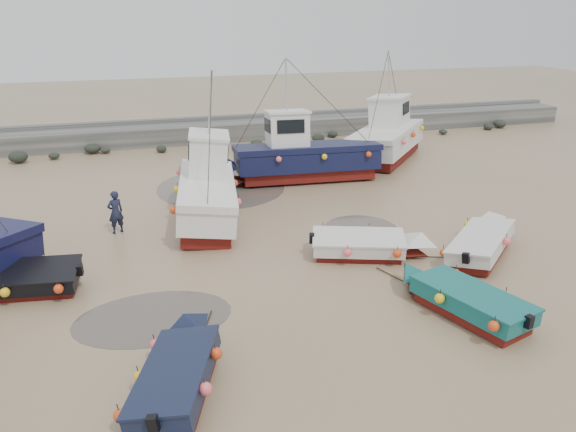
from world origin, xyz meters
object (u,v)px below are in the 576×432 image
cabin_boat_2 (295,156)px  cabin_boat_1 (204,188)px  person (118,233)px  dinghy_5 (368,243)px  dinghy_1 (183,367)px  cabin_boat_3 (390,135)px  dinghy_4 (2,278)px  dinghy_3 (485,239)px  dinghy_2 (461,295)px

cabin_boat_2 → cabin_boat_1: bearing=132.6°
cabin_boat_1 → cabin_boat_2: bearing=46.8°
cabin_boat_1 → person: 4.00m
dinghy_5 → dinghy_1: bearing=-32.6°
dinghy_1 → cabin_boat_3: cabin_boat_3 is taller
dinghy_4 → cabin_boat_1: (7.20, 5.13, 0.81)m
dinghy_5 → cabin_boat_2: (0.31, 10.08, 0.76)m
dinghy_5 → cabin_boat_3: size_ratio=0.65×
dinghy_5 → dinghy_3: bearing=98.0°
cabin_boat_1 → dinghy_3: bearing=-27.0°
dinghy_5 → cabin_boat_1: (-5.09, 5.82, 0.80)m
dinghy_1 → cabin_boat_1: 11.74m
dinghy_4 → cabin_boat_1: 8.88m
dinghy_5 → cabin_boat_3: cabin_boat_3 is taller
dinghy_1 → cabin_boat_2: (7.66, 15.76, 0.77)m
dinghy_1 → cabin_boat_1: cabin_boat_1 is taller
dinghy_5 → cabin_boat_1: bearing=-119.1°
person → cabin_boat_1: bearing=168.1°
dinghy_1 → person: bearing=117.4°
cabin_boat_3 → dinghy_1: bearing=-85.5°
dinghy_1 → cabin_boat_3: bearing=72.0°
dinghy_3 → cabin_boat_3: cabin_boat_3 is taller
cabin_boat_3 → cabin_boat_2: bearing=-114.2°
dinghy_4 → cabin_boat_2: bearing=-45.3°
dinghy_1 → cabin_boat_1: (2.25, 11.50, 0.80)m
dinghy_5 → person: bearing=-100.1°
dinghy_1 → dinghy_3: size_ratio=1.06×
person → dinghy_5: bearing=126.4°
dinghy_3 → cabin_boat_2: 11.71m
dinghy_3 → cabin_boat_1: size_ratio=0.54×
dinghy_2 → person: dinghy_2 is taller
dinghy_4 → cabin_boat_1: size_ratio=0.65×
dinghy_2 → cabin_boat_3: bearing=51.9°
dinghy_3 → dinghy_4: size_ratio=0.83×
dinghy_2 → dinghy_5: same height
dinghy_2 → person: size_ratio=3.21×
dinghy_5 → cabin_boat_3: (7.24, 13.09, 0.79)m
dinghy_3 → cabin_boat_1: cabin_boat_1 is taller
dinghy_3 → person: dinghy_3 is taller
dinghy_2 → cabin_boat_3: cabin_boat_3 is taller
dinghy_2 → dinghy_5: 4.56m
dinghy_4 → cabin_boat_2: 15.74m
person → dinghy_4: bearing=27.3°
dinghy_2 → cabin_boat_1: (-6.11, 10.26, 0.80)m
dinghy_3 → cabin_boat_2: size_ratio=0.49×
dinghy_1 → dinghy_5: (7.35, 5.68, 0.00)m
cabin_boat_3 → dinghy_2: bearing=-67.2°
dinghy_1 → dinghy_2: bearing=28.2°
dinghy_1 → cabin_boat_3: (14.58, 18.77, 0.79)m
dinghy_3 → person: (-13.09, 5.94, -0.54)m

